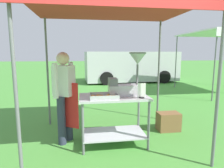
{
  "coord_description": "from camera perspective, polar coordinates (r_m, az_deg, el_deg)",
  "views": [
    {
      "loc": [
        -0.38,
        -2.31,
        1.58
      ],
      "look_at": [
        0.13,
        1.07,
        1.04
      ],
      "focal_mm": 31.06,
      "sensor_mm": 36.0,
      "label": 1
    }
  ],
  "objects": [
    {
      "name": "donut_fryer",
      "position": [
        3.35,
        4.75,
        1.48
      ],
      "size": [
        0.64,
        0.28,
        0.74
      ],
      "color": "#B7B7BC",
      "rests_on": "donut_cart"
    },
    {
      "name": "vendor",
      "position": [
        3.49,
        -13.83,
        -2.56
      ],
      "size": [
        0.45,
        0.5,
        1.61
      ],
      "color": "#2D3347",
      "rests_on": "ground"
    },
    {
      "name": "donut_cart",
      "position": [
        3.36,
        0.51,
        -7.74
      ],
      "size": [
        1.16,
        0.68,
        0.87
      ],
      "color": "#B7B7BC",
      "rests_on": "ground"
    },
    {
      "name": "menu_sign",
      "position": [
        3.17,
        8.71,
        -2.25
      ],
      "size": [
        0.13,
        0.05,
        0.24
      ],
      "color": "black",
      "rests_on": "donut_cart"
    },
    {
      "name": "ground_plane",
      "position": [
        8.47,
        -5.88,
        -1.91
      ],
      "size": [
        70.0,
        70.0,
        0.0
      ],
      "primitive_type": "plane",
      "color": "#478E38"
    },
    {
      "name": "supply_crate",
      "position": [
        4.26,
        16.24,
        -10.54
      ],
      "size": [
        0.45,
        0.3,
        0.38
      ],
      "color": "brown",
      "rests_on": "ground"
    },
    {
      "name": "van_silver",
      "position": [
        11.09,
        5.68,
        5.21
      ],
      "size": [
        5.2,
        2.32,
        1.69
      ],
      "color": "#BCBCC1",
      "rests_on": "ground"
    },
    {
      "name": "stall_canopy",
      "position": [
        3.39,
        0.27,
        20.81
      ],
      "size": [
        2.74,
        2.27,
        2.37
      ],
      "color": "slate",
      "rests_on": "ground"
    },
    {
      "name": "donut_tray",
      "position": [
        3.14,
        -2.38,
        -3.77
      ],
      "size": [
        0.46,
        0.32,
        0.07
      ],
      "color": "#B7B7BC",
      "rests_on": "donut_cart"
    }
  ]
}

